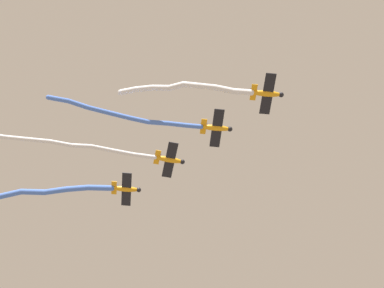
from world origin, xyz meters
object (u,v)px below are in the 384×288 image
at_px(airplane_lead, 267,94).
at_px(airplane_left_wing, 217,128).
at_px(airplane_right_wing, 170,160).
at_px(airplane_slot, 126,189).

xyz_separation_m(airplane_lead, airplane_left_wing, (7.73, -3.76, 0.25)).
bearing_deg(airplane_lead, airplane_right_wing, 135.73).
height_order(airplane_lead, airplane_right_wing, airplane_right_wing).
distance_m(airplane_lead, airplane_slot, 25.80).
bearing_deg(airplane_slot, airplane_right_wing, -44.28).
xyz_separation_m(airplane_lead, airplane_slot, (23.19, -11.27, 0.75)).
relative_size(airplane_right_wing, airplane_slot, 0.98).
distance_m(airplane_lead, airplane_right_wing, 17.21).
relative_size(airplane_lead, airplane_slot, 1.00).
bearing_deg(airplane_left_wing, airplane_right_wing, 135.08).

